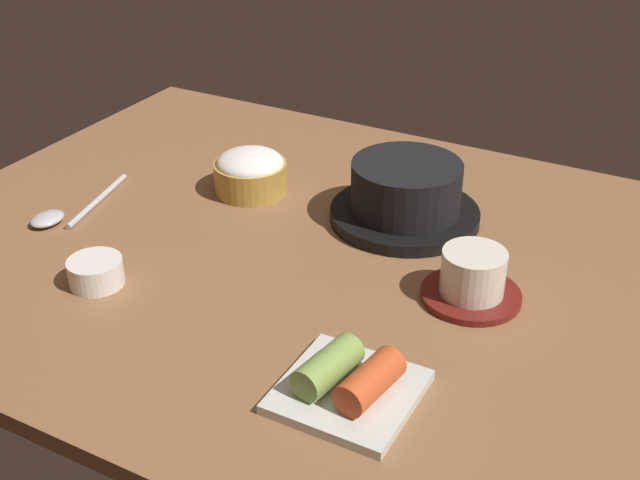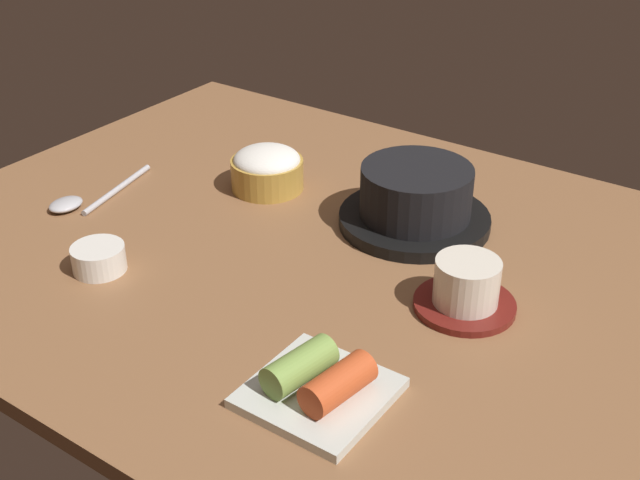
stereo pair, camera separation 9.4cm
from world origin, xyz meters
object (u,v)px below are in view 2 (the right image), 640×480
kimchi_plate (319,384)px  spoon (82,199)px  rice_bowl (267,168)px  stone_pot (416,199)px  side_bowl_near (99,257)px  tea_cup_with_saucer (466,288)px

kimchi_plate → spoon: (-47.32, 13.42, -0.94)cm
rice_bowl → spoon: rice_bowl is taller
stone_pot → spoon: stone_pot is taller
stone_pot → side_bowl_near: size_ratio=3.10×
stone_pot → side_bowl_near: bearing=-129.1°
rice_bowl → spoon: (-17.04, -17.58, -2.31)cm
rice_bowl → tea_cup_with_saucer: bearing=-16.8°
tea_cup_with_saucer → side_bowl_near: bearing=-155.7°
spoon → rice_bowl: bearing=45.9°
stone_pot → spoon: 43.45cm
rice_bowl → kimchi_plate: 43.36cm
tea_cup_with_saucer → stone_pot: bearing=136.1°
rice_bowl → kimchi_plate: rice_bowl is taller
rice_bowl → side_bowl_near: size_ratio=1.61×
tea_cup_with_saucer → side_bowl_near: 41.18cm
kimchi_plate → spoon: size_ratio=0.71×
stone_pot → kimchi_plate: (8.81, -33.32, -2.10)cm
rice_bowl → kimchi_plate: (30.28, -31.00, -1.37)cm
tea_cup_with_saucer → side_bowl_near: size_ratio=1.79×
stone_pot → rice_bowl: (-21.47, -2.31, -0.74)cm
tea_cup_with_saucer → spoon: (-51.80, -7.11, -1.96)cm
rice_bowl → kimchi_plate: bearing=-45.7°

